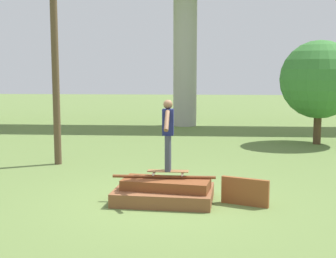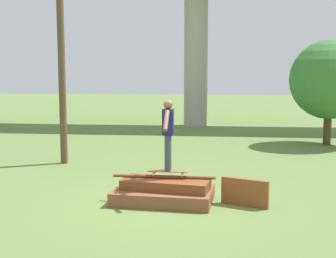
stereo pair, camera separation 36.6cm
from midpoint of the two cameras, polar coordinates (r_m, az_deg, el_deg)
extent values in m
plane|color=olive|center=(9.65, -1.60, -8.78)|extent=(80.00, 80.00, 0.00)
cube|color=brown|center=(9.61, -1.60, -8.00)|extent=(2.07, 1.49, 0.27)
cube|color=brown|center=(9.47, -1.35, -6.75)|extent=(1.83, 0.97, 0.21)
cylinder|color=brown|center=(9.52, -1.61, -5.85)|extent=(2.09, 0.06, 0.06)
cube|color=brown|center=(9.40, 8.25, -7.58)|extent=(0.92, 0.45, 0.54)
cube|color=brown|center=(9.52, -1.11, -5.14)|extent=(0.84, 0.22, 0.01)
cylinder|color=silver|center=(9.60, 0.69, -5.37)|extent=(0.05, 0.03, 0.05)
cylinder|color=silver|center=(9.43, 0.62, -5.61)|extent=(0.05, 0.03, 0.05)
cylinder|color=silver|center=(9.66, -2.79, -5.31)|extent=(0.05, 0.03, 0.05)
cylinder|color=silver|center=(9.48, -2.92, -5.55)|extent=(0.05, 0.03, 0.05)
cylinder|color=#383D4C|center=(9.53, -1.06, -2.85)|extent=(0.12, 0.12, 0.73)
cylinder|color=#383D4C|center=(9.37, -1.16, -3.04)|extent=(0.12, 0.12, 0.73)
cube|color=#191E51|center=(9.36, -1.12, 0.85)|extent=(0.22, 0.21, 0.53)
sphere|color=brown|center=(9.33, -1.13, 3.02)|extent=(0.19, 0.19, 0.19)
cylinder|color=brown|center=(9.65, -0.96, 1.40)|extent=(0.09, 0.45, 0.39)
cylinder|color=brown|center=(9.05, -1.30, 1.01)|extent=(0.09, 0.45, 0.39)
cylinder|color=#A8A59E|center=(22.16, 1.61, 8.85)|extent=(1.10, 1.10, 6.54)
cylinder|color=brown|center=(13.52, -14.54, 13.35)|extent=(0.20, 0.20, 8.30)
cylinder|color=#4C3823|center=(17.51, 17.17, 0.08)|extent=(0.27, 0.27, 1.14)
sphere|color=#387A33|center=(17.39, 17.39, 5.79)|extent=(2.76, 2.76, 2.76)
camera|label=1|loc=(0.18, -91.12, -0.14)|focal=50.00mm
camera|label=2|loc=(0.18, 88.88, 0.14)|focal=50.00mm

